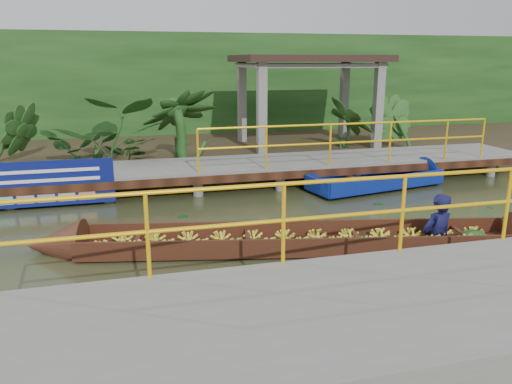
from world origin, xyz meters
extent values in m
plane|color=#2A2E17|center=(0.00, 0.00, 0.00)|extent=(80.00, 80.00, 0.00)
cube|color=#322919|center=(0.00, 7.50, 0.23)|extent=(30.00, 8.00, 0.45)
cube|color=slate|center=(0.00, 3.50, 0.50)|extent=(16.00, 2.00, 0.15)
cube|color=black|center=(0.00, 2.50, 0.42)|extent=(16.00, 0.12, 0.18)
cylinder|color=#FFB90D|center=(2.75, 2.55, 1.57)|extent=(7.50, 0.05, 0.05)
cylinder|color=#FFB90D|center=(2.75, 2.55, 1.12)|extent=(7.50, 0.05, 0.05)
cylinder|color=#FFB90D|center=(2.75, 2.55, 1.07)|extent=(0.05, 0.05, 1.00)
cylinder|color=slate|center=(-4.00, 2.70, 0.22)|extent=(0.24, 0.24, 0.55)
cylinder|color=slate|center=(-4.00, 4.30, 0.22)|extent=(0.24, 0.24, 0.55)
cylinder|color=slate|center=(-2.00, 2.70, 0.22)|extent=(0.24, 0.24, 0.55)
cylinder|color=slate|center=(-2.00, 4.30, 0.22)|extent=(0.24, 0.24, 0.55)
cylinder|color=slate|center=(0.00, 2.70, 0.22)|extent=(0.24, 0.24, 0.55)
cylinder|color=slate|center=(0.00, 4.30, 0.22)|extent=(0.24, 0.24, 0.55)
cylinder|color=slate|center=(2.00, 2.70, 0.22)|extent=(0.24, 0.24, 0.55)
cylinder|color=slate|center=(2.00, 4.30, 0.22)|extent=(0.24, 0.24, 0.55)
cylinder|color=slate|center=(4.00, 2.70, 0.22)|extent=(0.24, 0.24, 0.55)
cylinder|color=slate|center=(4.00, 4.30, 0.22)|extent=(0.24, 0.24, 0.55)
cylinder|color=slate|center=(6.00, 2.70, 0.22)|extent=(0.24, 0.24, 0.55)
cylinder|color=slate|center=(6.00, 4.30, 0.22)|extent=(0.24, 0.24, 0.55)
cylinder|color=slate|center=(0.00, 2.70, 0.22)|extent=(0.24, 0.24, 0.55)
cube|color=slate|center=(1.00, -4.20, 0.30)|extent=(18.00, 2.40, 0.70)
cylinder|color=#FFB90D|center=(1.00, -3.05, 1.65)|extent=(10.00, 0.05, 0.05)
cylinder|color=#FFB90D|center=(1.00, -3.05, 1.20)|extent=(10.00, 0.05, 0.05)
cylinder|color=#FFB90D|center=(1.00, -3.05, 1.15)|extent=(0.05, 0.05, 1.00)
cube|color=slate|center=(1.20, 5.10, 1.60)|extent=(0.25, 0.25, 2.80)
cube|color=slate|center=(4.80, 5.10, 1.60)|extent=(0.25, 0.25, 2.80)
cube|color=slate|center=(1.20, 7.50, 1.60)|extent=(0.25, 0.25, 2.80)
cube|color=slate|center=(4.80, 7.50, 1.60)|extent=(0.25, 0.25, 2.80)
cube|color=slate|center=(3.00, 6.30, 2.90)|extent=(4.00, 2.60, 0.12)
cube|color=black|center=(3.00, 6.30, 3.10)|extent=(4.40, 3.00, 0.20)
cube|color=#163D13|center=(0.00, 10.00, 2.00)|extent=(30.00, 0.80, 4.00)
cube|color=#3B1D10|center=(0.19, -1.08, 0.05)|extent=(7.33, 2.41, 0.05)
cube|color=#3B1D10|center=(0.28, -0.63, 0.18)|extent=(7.15, 1.57, 0.31)
cube|color=#3B1D10|center=(0.09, -1.52, 0.18)|extent=(7.15, 1.57, 0.31)
cone|color=#3B1D10|center=(-3.78, -0.23, 0.13)|extent=(1.08, 1.05, 0.88)
ellipsoid|color=#163D13|center=(3.05, -1.68, 0.15)|extent=(0.58, 0.50, 0.24)
imported|color=#10103C|center=(2.42, -1.55, 0.91)|extent=(0.67, 0.50, 1.67)
cube|color=navy|center=(3.30, 2.25, 0.11)|extent=(3.53, 1.66, 0.11)
cube|color=navy|center=(3.20, 2.75, 0.25)|extent=(3.34, 0.73, 0.34)
cube|color=navy|center=(3.40, 1.75, 0.25)|extent=(3.34, 0.73, 0.34)
cube|color=navy|center=(1.64, 1.92, 0.25)|extent=(0.27, 1.01, 0.34)
cone|color=navy|center=(5.19, 2.62, 0.18)|extent=(0.85, 1.07, 0.95)
cube|color=black|center=(2.75, 2.14, 0.29)|extent=(0.31, 1.02, 0.06)
cube|color=navy|center=(-4.40, 2.48, 0.55)|extent=(3.11, 0.03, 0.97)
cube|color=white|center=(-4.40, 2.46, 0.82)|extent=(2.53, 0.01, 0.07)
cube|color=white|center=(-4.40, 2.46, 0.62)|extent=(2.53, 0.01, 0.07)
imported|color=#163D13|center=(-5.51, 5.30, 1.23)|extent=(1.25, 1.25, 1.56)
imported|color=#163D13|center=(-3.01, 5.30, 1.23)|extent=(1.25, 1.25, 1.56)
imported|color=#163D13|center=(-1.01, 5.30, 1.23)|extent=(1.25, 1.25, 1.56)
imported|color=#163D13|center=(3.99, 5.30, 1.23)|extent=(1.25, 1.25, 1.56)
imported|color=#163D13|center=(5.49, 5.30, 1.23)|extent=(1.25, 1.25, 1.56)
camera|label=1|loc=(-2.58, -8.45, 3.06)|focal=35.00mm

